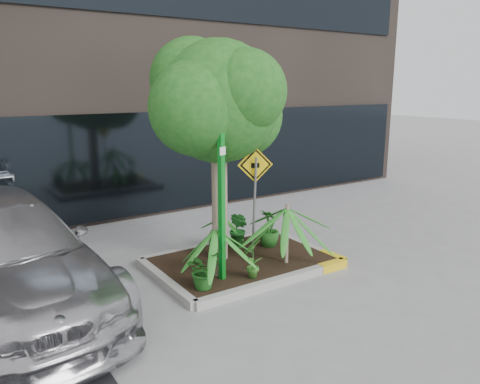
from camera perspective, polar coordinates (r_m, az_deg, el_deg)
ground at (r=8.68m, az=0.21°, el=-9.88°), size 80.00×80.00×0.00m
planter at (r=8.97m, az=0.46°, el=-8.40°), size 3.35×2.36×0.15m
tree at (r=8.42m, az=-2.69°, el=10.93°), size 2.80×2.49×4.21m
palm_front at (r=8.49m, az=5.79°, el=-1.97°), size 1.25×1.25×1.39m
palm_left at (r=7.91m, az=-3.03°, el=-4.53°), size 1.01×1.01×1.13m
palm_back at (r=9.57m, az=-1.98°, el=-3.05°), size 0.70×0.70×0.78m
shrub_a at (r=7.65m, az=-4.46°, el=-9.40°), size 0.70×0.70×0.63m
shrub_b at (r=9.54m, az=3.57°, el=-4.37°), size 0.49×0.49×0.76m
shrub_c at (r=8.00m, az=1.58°, el=-8.11°), size 0.51×0.51×0.69m
shrub_d at (r=9.44m, az=-0.16°, el=-4.58°), size 0.44×0.44×0.74m
street_sign_post at (r=7.65m, az=-2.31°, el=1.76°), size 1.05×0.88×3.05m
cattle_sign at (r=8.53m, az=1.81°, el=0.94°), size 0.62×0.29×2.13m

